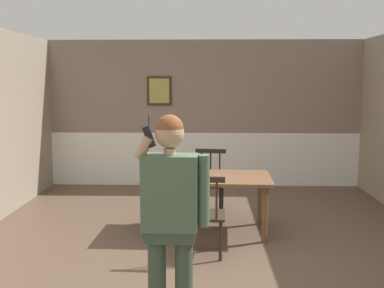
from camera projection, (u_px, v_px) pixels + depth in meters
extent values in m
plane|color=brown|center=(203.00, 253.00, 5.38)|extent=(7.89, 7.89, 0.00)
cube|color=gray|center=(204.00, 87.00, 8.70)|extent=(5.76, 0.12, 1.68)
cube|color=white|center=(204.00, 159.00, 8.88)|extent=(5.76, 0.14, 0.98)
cube|color=white|center=(204.00, 133.00, 8.79)|extent=(5.76, 0.05, 0.06)
cube|color=#382314|center=(159.00, 91.00, 8.65)|extent=(0.44, 0.03, 0.52)
cube|color=#A3A04C|center=(159.00, 91.00, 8.64)|extent=(0.36, 0.01, 0.44)
cube|color=brown|center=(207.00, 178.00, 6.07)|extent=(1.63, 0.99, 0.04)
cylinder|color=brown|center=(148.00, 212.00, 5.80)|extent=(0.07, 0.07, 0.69)
cylinder|color=brown|center=(265.00, 214.00, 5.71)|extent=(0.07, 0.07, 0.69)
cylinder|color=brown|center=(157.00, 198.00, 6.53)|extent=(0.07, 0.07, 0.69)
cylinder|color=brown|center=(260.00, 199.00, 6.45)|extent=(0.07, 0.07, 0.69)
cube|color=#2D2319|center=(205.00, 215.00, 5.30)|extent=(0.47, 0.47, 0.03)
cube|color=#2D2319|center=(204.00, 179.00, 5.04)|extent=(0.45, 0.06, 0.06)
cylinder|color=#2D2319|center=(191.00, 198.00, 5.08)|extent=(0.02, 0.02, 0.46)
cylinder|color=#2D2319|center=(204.00, 198.00, 5.07)|extent=(0.02, 0.02, 0.46)
cylinder|color=#2D2319|center=(217.00, 198.00, 5.06)|extent=(0.02, 0.02, 0.46)
cylinder|color=#2D2319|center=(190.00, 230.00, 5.52)|extent=(0.04, 0.04, 0.44)
cylinder|color=#2D2319|center=(221.00, 231.00, 5.49)|extent=(0.04, 0.04, 0.44)
cylinder|color=#2D2319|center=(188.00, 240.00, 5.17)|extent=(0.04, 0.04, 0.44)
cylinder|color=#2D2319|center=(220.00, 241.00, 5.14)|extent=(0.04, 0.04, 0.44)
cube|color=black|center=(209.00, 184.00, 6.92)|extent=(0.50, 0.50, 0.03)
cube|color=black|center=(211.00, 151.00, 7.06)|extent=(0.45, 0.09, 0.06)
cylinder|color=black|center=(220.00, 165.00, 7.07)|extent=(0.02, 0.02, 0.47)
cylinder|color=black|center=(211.00, 165.00, 7.09)|extent=(0.02, 0.02, 0.47)
cylinder|color=black|center=(201.00, 164.00, 7.11)|extent=(0.02, 0.02, 0.47)
cylinder|color=black|center=(220.00, 203.00, 6.75)|extent=(0.04, 0.04, 0.43)
cylinder|color=black|center=(195.00, 202.00, 6.80)|extent=(0.04, 0.04, 0.43)
cylinder|color=black|center=(222.00, 197.00, 7.10)|extent=(0.04, 0.04, 0.43)
cylinder|color=black|center=(198.00, 196.00, 7.15)|extent=(0.04, 0.04, 0.43)
cylinder|color=#3A493A|center=(184.00, 280.00, 3.69)|extent=(0.14, 0.14, 0.81)
cylinder|color=#3A493A|center=(157.00, 279.00, 3.70)|extent=(0.14, 0.14, 0.81)
cube|color=#3A493A|center=(170.00, 233.00, 3.65)|extent=(0.38, 0.22, 0.12)
cube|color=#4C664C|center=(170.00, 192.00, 3.61)|extent=(0.42, 0.24, 0.57)
cylinder|color=#4C664C|center=(204.00, 191.00, 3.59)|extent=(0.09, 0.09, 0.54)
cylinder|color=tan|center=(144.00, 147.00, 3.56)|extent=(0.18, 0.13, 0.20)
cylinder|color=tan|center=(170.00, 151.00, 3.57)|extent=(0.09, 0.09, 0.05)
sphere|color=tan|center=(170.00, 134.00, 3.55)|extent=(0.22, 0.22, 0.22)
sphere|color=brown|center=(170.00, 128.00, 3.54)|extent=(0.21, 0.21, 0.21)
cube|color=black|center=(149.00, 137.00, 3.53)|extent=(0.10, 0.04, 0.17)
cylinder|color=black|center=(149.00, 121.00, 3.51)|extent=(0.01, 0.01, 0.08)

